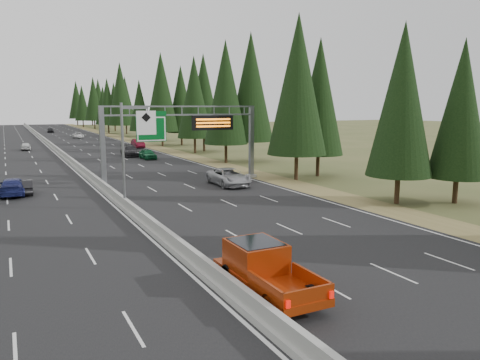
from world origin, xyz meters
The scene contains 16 objects.
road centered at (0.00, 80.00, 0.04)m, with size 32.00×260.00×0.08m, color black.
shoulder_right centered at (17.80, 80.00, 0.03)m, with size 3.60×260.00×0.06m, color olive.
median_barrier centered at (0.00, 80.00, 0.41)m, with size 0.70×260.00×0.85m.
sign_gantry centered at (8.92, 34.88, 5.27)m, with size 16.75×0.98×7.80m.
hov_sign_pole centered at (0.58, 24.97, 4.72)m, with size 2.80×0.50×8.00m.
tree_row_right centered at (21.71, 77.49, 9.53)m, with size 12.49×242.03×18.88m.
silver_minivan centered at (11.66, 31.23, 0.92)m, with size 2.79×6.06×1.68m, color #9FA0A4.
red_pickup centered at (1.50, 6.51, 1.19)m, with size 2.20×6.15×2.00m.
car_ahead_green centered at (10.92, 57.66, 0.83)m, with size 1.77×4.41×1.50m, color #155F34.
car_ahead_dkred centered at (14.50, 77.16, 0.89)m, with size 1.71×4.90×1.61m, color #5B0D1C.
car_ahead_dkgrey centered at (9.58, 62.95, 0.91)m, with size 2.32×5.70×1.65m, color black.
car_ahead_white centered at (8.28, 110.20, 0.76)m, with size 2.26×4.90×1.36m, color white.
car_ahead_far centered at (4.44, 140.31, 0.79)m, with size 1.68×4.17×1.42m, color black.
car_onc_near centered at (-6.56, 35.17, 0.72)m, with size 1.35×3.86×1.27m, color black.
car_onc_blue centered at (-7.48, 35.05, 0.84)m, with size 2.13×5.23×1.52m, color navy.
car_onc_white centered at (-4.60, 81.52, 0.77)m, with size 1.63×4.05×1.38m, color silver.
Camera 1 is at (-7.81, -10.00, 7.81)m, focal length 35.00 mm.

